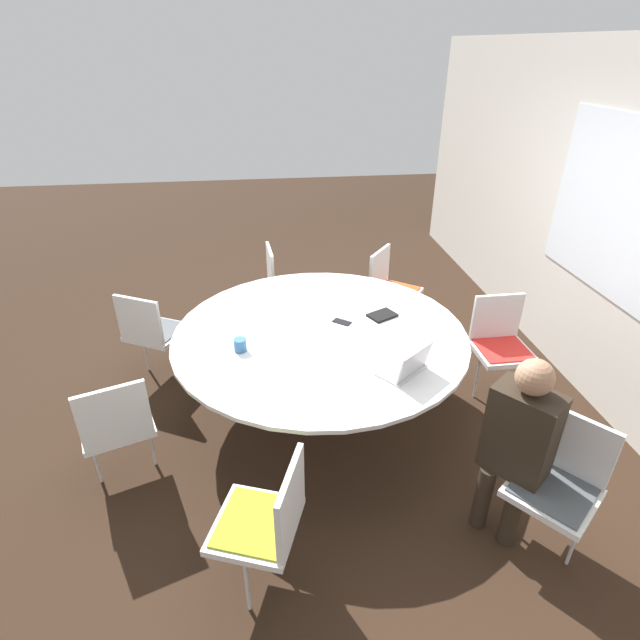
{
  "coord_description": "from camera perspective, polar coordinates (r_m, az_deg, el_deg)",
  "views": [
    {
      "loc": [
        3.17,
        -0.41,
        2.63
      ],
      "look_at": [
        0.0,
        0.0,
        0.84
      ],
      "focal_mm": 28.0,
      "sensor_mm": 36.0,
      "label": 1
    }
  ],
  "objects": [
    {
      "name": "ground_plane",
      "position": [
        4.14,
        0.0,
        -10.26
      ],
      "size": [
        16.0,
        16.0,
        0.0
      ],
      "primitive_type": "plane",
      "color": "black"
    },
    {
      "name": "wall_back",
      "position": [
        4.34,
        31.58,
        7.75
      ],
      "size": [
        8.0,
        0.07,
        2.7
      ],
      "color": "silver",
      "rests_on": "ground_plane"
    },
    {
      "name": "conference_table",
      "position": [
        3.75,
        0.0,
        -2.45
      ],
      "size": [
        2.18,
        2.18,
        0.74
      ],
      "color": "#B7B7BC",
      "rests_on": "ground_plane"
    },
    {
      "name": "chair_0",
      "position": [
        3.21,
        25.73,
        -15.85
      ],
      "size": [
        0.61,
        0.6,
        0.85
      ],
      "rotation": [
        0.0,
        0.0,
        3.82
      ],
      "color": "silver",
      "rests_on": "ground_plane"
    },
    {
      "name": "chair_1",
      "position": [
        4.32,
        19.92,
        -2.14
      ],
      "size": [
        0.42,
        0.44,
        0.85
      ],
      "rotation": [
        0.0,
        0.0,
        4.72
      ],
      "color": "silver",
      "rests_on": "ground_plane"
    },
    {
      "name": "chair_2",
      "position": [
        5.04,
        8.03,
        3.99
      ],
      "size": [
        0.61,
        0.6,
        0.85
      ],
      "rotation": [
        0.0,
        0.0,
        5.62
      ],
      "color": "silver",
      "rests_on": "ground_plane"
    },
    {
      "name": "chair_3",
      "position": [
        5.12,
        -4.2,
        4.62
      ],
      "size": [
        0.47,
        0.45,
        0.85
      ],
      "rotation": [
        0.0,
        0.0,
        6.36
      ],
      "color": "silver",
      "rests_on": "ground_plane"
    },
    {
      "name": "chair_4",
      "position": [
        4.45,
        -18.69,
        -0.94
      ],
      "size": [
        0.58,
        0.58,
        0.85
      ],
      "rotation": [
        0.0,
        0.0,
        7.37
      ],
      "color": "silver",
      "rests_on": "ground_plane"
    },
    {
      "name": "chair_5",
      "position": [
        3.5,
        -22.27,
        -10.73
      ],
      "size": [
        0.54,
        0.56,
        0.85
      ],
      "rotation": [
        0.0,
        0.0,
        8.19
      ],
      "color": "silver",
      "rests_on": "ground_plane"
    },
    {
      "name": "chair_6",
      "position": [
        2.74,
        -6.03,
        -21.58
      ],
      "size": [
        0.56,
        0.55,
        0.85
      ],
      "rotation": [
        0.0,
        0.0,
        9.07
      ],
      "color": "silver",
      "rests_on": "ground_plane"
    },
    {
      "name": "person_0",
      "position": [
        3.06,
        21.76,
        -12.33
      ],
      "size": [
        0.42,
        0.4,
        1.2
      ],
      "rotation": [
        0.0,
        0.0,
        3.82
      ],
      "color": "#2D2319",
      "rests_on": "ground_plane"
    },
    {
      "name": "laptop",
      "position": [
        3.27,
        9.91,
        -5.29
      ],
      "size": [
        0.37,
        0.39,
        0.21
      ],
      "rotation": [
        0.0,
        0.0,
        -0.9
      ],
      "color": "silver",
      "rests_on": "conference_table"
    },
    {
      "name": "spiral_notebook",
      "position": [
        3.94,
        7.12,
        0.54
      ],
      "size": [
        0.23,
        0.26,
        0.02
      ],
      "color": "black",
      "rests_on": "conference_table"
    },
    {
      "name": "coffee_cup",
      "position": [
        3.51,
        -9.11,
        -2.83
      ],
      "size": [
        0.09,
        0.09,
        0.09
      ],
      "color": "#33669E",
      "rests_on": "conference_table"
    },
    {
      "name": "cell_phone",
      "position": [
        3.83,
        2.52,
        -0.22
      ],
      "size": [
        0.14,
        0.15,
        0.01
      ],
      "color": "black",
      "rests_on": "conference_table"
    },
    {
      "name": "handbag",
      "position": [
        5.41,
        2.38,
        1.73
      ],
      "size": [
        0.36,
        0.16,
        0.28
      ],
      "color": "#513319",
      "rests_on": "ground_plane"
    }
  ]
}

